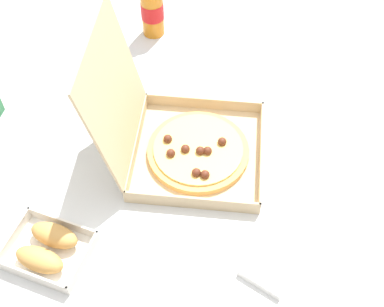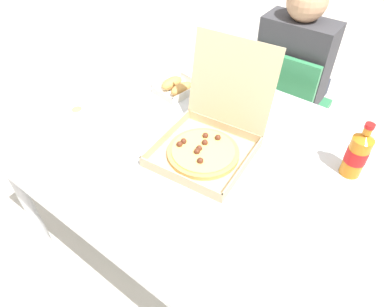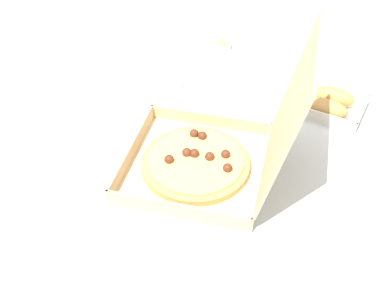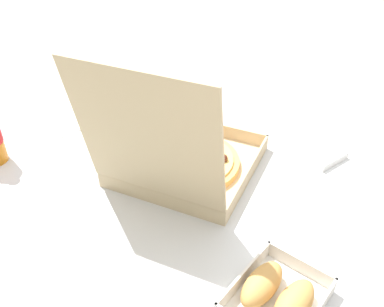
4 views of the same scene
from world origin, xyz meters
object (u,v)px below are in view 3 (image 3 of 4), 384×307
Objects in this scene: pizza_box_open at (212,154)px; bread_side_box at (330,104)px; napkin_pile at (158,86)px; dipping_sauce_cup at (223,45)px.

bread_side_box is (-0.36, 0.24, -0.03)m from pizza_box_open.
napkin_pile is at bearing -82.39° from bread_side_box.
pizza_box_open is at bearing 43.15° from napkin_pile.
pizza_box_open reaches higher than napkin_pile.
pizza_box_open is 0.43m from bread_side_box.
pizza_box_open is 2.13× the size of bread_side_box.
dipping_sauce_cup is (-0.24, -0.40, -0.01)m from bread_side_box.
bread_side_box is at bearing 58.96° from dipping_sauce_cup.
pizza_box_open reaches higher than bread_side_box.
dipping_sauce_cup is (-0.60, -0.16, -0.04)m from pizza_box_open.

